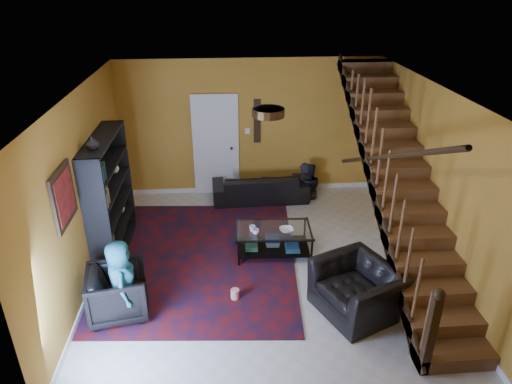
# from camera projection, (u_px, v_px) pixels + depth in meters

# --- Properties ---
(floor) EXTENTS (5.50, 5.50, 0.00)m
(floor) POSITION_uv_depth(u_px,v_px,m) (261.00, 263.00, 7.43)
(floor) COLOR beige
(floor) RESTS_ON ground
(room) EXTENTS (5.50, 5.50, 5.50)m
(room) POSITION_uv_depth(u_px,v_px,m) (184.00, 223.00, 8.51)
(room) COLOR #C7842C
(room) RESTS_ON ground
(staircase) EXTENTS (0.95, 5.02, 3.18)m
(staircase) POSITION_uv_depth(u_px,v_px,m) (400.00, 180.00, 6.97)
(staircase) COLOR brown
(staircase) RESTS_ON floor
(bookshelf) EXTENTS (0.35, 1.80, 2.00)m
(bookshelf) POSITION_uv_depth(u_px,v_px,m) (111.00, 199.00, 7.38)
(bookshelf) COLOR black
(bookshelf) RESTS_ON floor
(door) EXTENTS (0.82, 0.05, 2.05)m
(door) POSITION_uv_depth(u_px,v_px,m) (216.00, 147.00, 9.38)
(door) COLOR silver
(door) RESTS_ON floor
(framed_picture) EXTENTS (0.04, 0.74, 0.74)m
(framed_picture) POSITION_uv_depth(u_px,v_px,m) (63.00, 197.00, 5.68)
(framed_picture) COLOR maroon
(framed_picture) RESTS_ON room
(wall_hanging) EXTENTS (0.14, 0.03, 0.90)m
(wall_hanging) POSITION_uv_depth(u_px,v_px,m) (257.00, 121.00, 9.22)
(wall_hanging) COLOR black
(wall_hanging) RESTS_ON room
(ceiling_fixture) EXTENTS (0.40, 0.40, 0.10)m
(ceiling_fixture) POSITION_uv_depth(u_px,v_px,m) (268.00, 112.00, 5.52)
(ceiling_fixture) COLOR #3F2814
(ceiling_fixture) RESTS_ON room
(rug) EXTENTS (3.51, 3.94, 0.02)m
(rug) POSITION_uv_depth(u_px,v_px,m) (195.00, 258.00, 7.52)
(rug) COLOR #4F0E0E
(rug) RESTS_ON floor
(sofa) EXTENTS (1.97, 0.83, 0.57)m
(sofa) POSITION_uv_depth(u_px,v_px,m) (260.00, 187.00, 9.38)
(sofa) COLOR black
(sofa) RESTS_ON floor
(armchair_left) EXTENTS (0.90, 0.88, 0.71)m
(armchair_left) POSITION_uv_depth(u_px,v_px,m) (118.00, 293.00, 6.18)
(armchair_left) COLOR black
(armchair_left) RESTS_ON floor
(armchair_right) EXTENTS (1.31, 1.38, 0.70)m
(armchair_right) POSITION_uv_depth(u_px,v_px,m) (357.00, 289.00, 6.25)
(armchair_right) COLOR black
(armchair_right) RESTS_ON floor
(person_adult_a) EXTENTS (0.45, 0.30, 1.22)m
(person_adult_a) POSITION_uv_depth(u_px,v_px,m) (304.00, 190.00, 9.55)
(person_adult_a) COLOR black
(person_adult_a) RESTS_ON sofa
(person_adult_b) EXTENTS (0.59, 0.46, 1.19)m
(person_adult_b) POSITION_uv_depth(u_px,v_px,m) (308.00, 190.00, 9.56)
(person_adult_b) COLOR black
(person_adult_b) RESTS_ON sofa
(person_child) EXTENTS (0.49, 0.65, 1.21)m
(person_child) POSITION_uv_depth(u_px,v_px,m) (122.00, 282.00, 5.98)
(person_child) COLOR #1C596B
(person_child) RESTS_ON armchair_left
(coffee_table) EXTENTS (1.27, 0.78, 0.47)m
(coffee_table) POSITION_uv_depth(u_px,v_px,m) (273.00, 239.00, 7.57)
(coffee_table) COLOR black
(coffee_table) RESTS_ON floor
(cup_a) EXTENTS (0.13, 0.13, 0.09)m
(cup_a) POSITION_uv_depth(u_px,v_px,m) (256.00, 232.00, 7.31)
(cup_a) COLOR #999999
(cup_a) RESTS_ON coffee_table
(cup_b) EXTENTS (0.11, 0.11, 0.10)m
(cup_b) POSITION_uv_depth(u_px,v_px,m) (252.00, 229.00, 7.39)
(cup_b) COLOR #999999
(cup_b) RESTS_ON coffee_table
(bowl) EXTENTS (0.25, 0.25, 0.05)m
(bowl) POSITION_uv_depth(u_px,v_px,m) (286.00, 230.00, 7.39)
(bowl) COLOR #999999
(bowl) RESTS_ON coffee_table
(vase) EXTENTS (0.18, 0.18, 0.19)m
(vase) POSITION_uv_depth(u_px,v_px,m) (92.00, 143.00, 6.44)
(vase) COLOR #999999
(vase) RESTS_ON bookshelf
(popcorn_bucket) EXTENTS (0.13, 0.13, 0.14)m
(popcorn_bucket) POSITION_uv_depth(u_px,v_px,m) (235.00, 294.00, 6.57)
(popcorn_bucket) COLOR red
(popcorn_bucket) RESTS_ON rug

